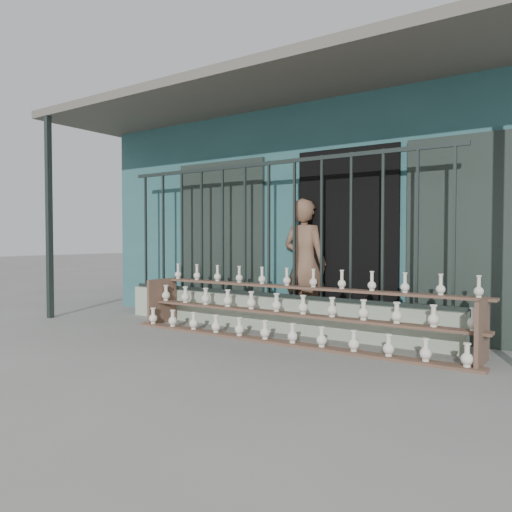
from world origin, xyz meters
The scene contains 6 objects.
ground centered at (0.00, 0.00, 0.00)m, with size 60.00×60.00×0.00m, color slate.
workshop_building centered at (0.00, 4.23, 1.62)m, with size 7.40×6.60×3.21m.
parapet_wall centered at (0.00, 1.30, 0.23)m, with size 5.00×0.20×0.45m, color #9DAB93.
security_fence centered at (0.00, 1.30, 1.35)m, with size 5.00×0.04×1.80m.
shelf_rack centered at (0.56, 0.89, 0.36)m, with size 4.50×0.68×0.85m.
elderly_woman centered at (0.33, 1.69, 0.88)m, with size 0.64×0.42×1.76m, color brown.
Camera 1 is at (3.63, -4.25, 1.22)m, focal length 35.00 mm.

